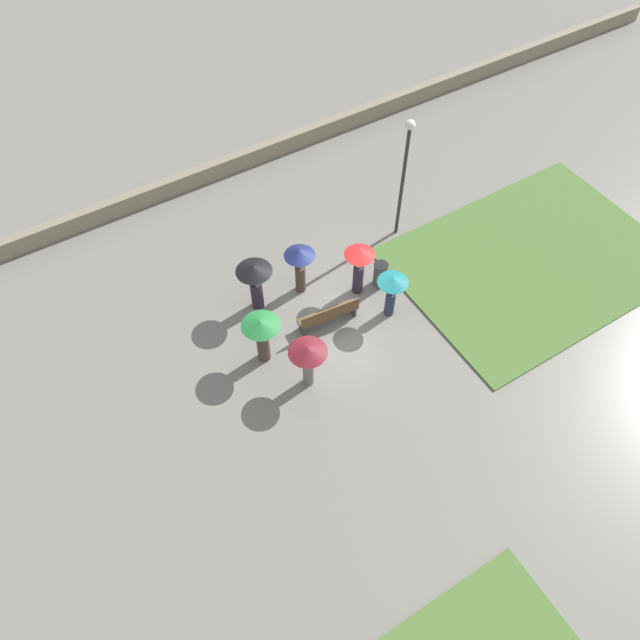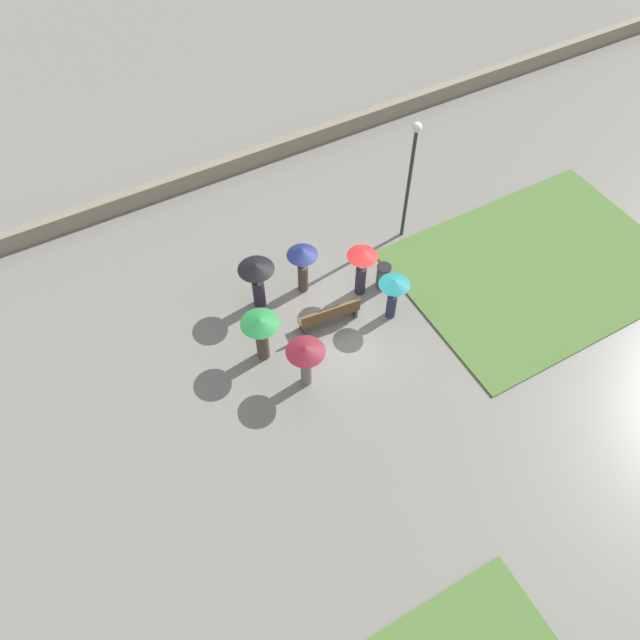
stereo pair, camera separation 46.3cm
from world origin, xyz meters
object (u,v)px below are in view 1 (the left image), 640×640
(crowd_person_teal, at_px, (392,288))
(crowd_person_maroon, at_px, (308,357))
(lamp_post, at_px, (405,165))
(crowd_person_green, at_px, (262,332))
(crowd_person_navy, at_px, (300,261))
(park_bench, at_px, (329,315))
(crowd_person_black, at_px, (255,279))
(trash_bin, at_px, (380,274))
(crowd_person_red, at_px, (359,262))

(crowd_person_teal, distance_m, crowd_person_maroon, 3.61)
(crowd_person_teal, height_order, crowd_person_maroon, crowd_person_maroon)
(lamp_post, relative_size, crowd_person_teal, 2.70)
(crowd_person_green, distance_m, crowd_person_teal, 4.24)
(crowd_person_navy, height_order, crowd_person_maroon, crowd_person_navy)
(park_bench, height_order, crowd_person_black, crowd_person_black)
(crowd_person_navy, distance_m, crowd_person_teal, 3.00)
(park_bench, xyz_separation_m, crowd_person_maroon, (1.64, 1.50, 0.83))
(trash_bin, distance_m, crowd_person_black, 4.16)
(crowd_person_navy, distance_m, crowd_person_maroon, 3.57)
(crowd_person_green, xyz_separation_m, crowd_person_teal, (-4.20, 0.57, -0.05))
(crowd_person_teal, bearing_deg, crowd_person_navy, -108.73)
(park_bench, xyz_separation_m, crowd_person_navy, (0.04, -1.69, 0.88))
(lamp_post, height_order, crowd_person_maroon, lamp_post)
(park_bench, xyz_separation_m, lamp_post, (-4.19, -2.22, 2.48))
(crowd_person_navy, bearing_deg, lamp_post, -40.82)
(trash_bin, xyz_separation_m, crowd_person_red, (0.78, -0.14, 0.91))
(crowd_person_navy, bearing_deg, trash_bin, -74.18)
(lamp_post, distance_m, crowd_person_green, 7.12)
(crowd_person_navy, distance_m, crowd_person_black, 1.53)
(lamp_post, distance_m, crowd_person_maroon, 7.11)
(crowd_person_red, bearing_deg, crowd_person_maroon, 161.67)
(crowd_person_navy, distance_m, crowd_person_green, 2.88)
(lamp_post, height_order, crowd_person_red, lamp_post)
(park_bench, height_order, crowd_person_red, crowd_person_red)
(lamp_post, xyz_separation_m, trash_bin, (1.89, 1.69, -2.49))
(trash_bin, bearing_deg, crowd_person_green, 7.27)
(crowd_person_teal, bearing_deg, crowd_person_maroon, -44.10)
(lamp_post, bearing_deg, crowd_person_navy, 7.18)
(crowd_person_black, bearing_deg, crowd_person_teal, -53.74)
(crowd_person_teal, relative_size, crowd_person_maroon, 0.98)
(crowd_person_teal, xyz_separation_m, crowd_person_black, (3.42, -2.44, 0.09))
(park_bench, height_order, trash_bin, trash_bin)
(trash_bin, xyz_separation_m, crowd_person_green, (4.64, 0.59, 0.80))
(lamp_post, distance_m, crowd_person_black, 6.00)
(trash_bin, height_order, crowd_person_green, crowd_person_green)
(crowd_person_navy, relative_size, crowd_person_teal, 1.10)
(crowd_person_green, bearing_deg, crowd_person_maroon, 153.43)
(crowd_person_green, height_order, crowd_person_maroon, crowd_person_green)
(trash_bin, relative_size, crowd_person_red, 0.47)
(crowd_person_green, bearing_deg, crowd_person_navy, -104.97)
(trash_bin, distance_m, crowd_person_red, 1.21)
(park_bench, distance_m, crowd_person_teal, 2.10)
(lamp_post, xyz_separation_m, crowd_person_teal, (2.33, 2.85, -1.74))
(crowd_person_black, bearing_deg, crowd_person_green, -130.73)
(crowd_person_navy, bearing_deg, crowd_person_black, 127.36)
(park_bench, relative_size, crowd_person_green, 1.09)
(crowd_person_navy, height_order, crowd_person_black, crowd_person_black)
(trash_bin, bearing_deg, crowd_person_red, -10.32)
(crowd_person_navy, relative_size, crowd_person_black, 1.00)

